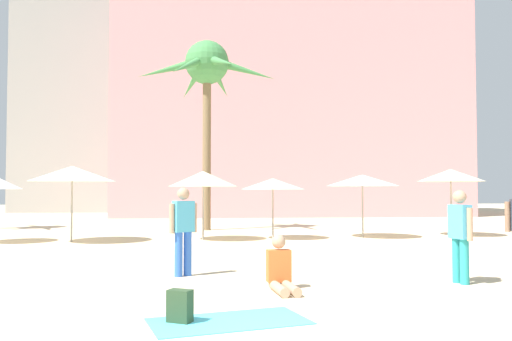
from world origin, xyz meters
TOP-DOWN VIEW (x-y plane):
  - hotel_pink at (4.83, 32.30)m, footprint 23.10×11.35m
  - hotel_tower_gray at (-9.01, 40.42)m, footprint 13.61×9.89m
  - palm_tree_left at (-0.84, 17.03)m, footprint 6.00×5.69m
  - cafe_umbrella_0 at (1.47, 12.64)m, footprint 2.21×2.21m
  - cafe_umbrella_1 at (8.21, 13.24)m, footprint 2.43×2.43m
  - cafe_umbrella_2 at (-0.94, 12.44)m, footprint 2.36×2.36m
  - cafe_umbrella_3 at (-5.20, 12.12)m, footprint 2.75×2.75m
  - cafe_umbrella_4 at (4.75, 12.92)m, footprint 2.57×2.57m
  - beach_towel at (-0.53, 1.18)m, footprint 2.19×1.52m
  - backpack at (-1.15, 1.17)m, footprint 0.35×0.33m
  - person_near_right at (-1.28, 4.88)m, footprint 0.57×0.40m
  - person_mid_right at (0.43, 3.22)m, footprint 0.48×0.97m
  - person_mid_center at (3.74, 3.57)m, footprint 0.31×0.61m

SIDE VIEW (x-z plane):
  - beach_towel at x=-0.53m, z-range 0.00..0.01m
  - backpack at x=-1.15m, z-range -0.01..0.41m
  - person_mid_right at x=0.43m, z-range -0.14..0.78m
  - person_mid_center at x=3.74m, z-range 0.08..1.76m
  - person_near_right at x=-1.28m, z-range 0.08..1.82m
  - cafe_umbrella_0 at x=1.47m, z-range 0.86..2.96m
  - cafe_umbrella_4 at x=4.75m, z-range 0.92..3.17m
  - cafe_umbrella_2 at x=-0.94m, z-range 0.91..3.25m
  - cafe_umbrella_3 at x=-5.20m, z-range 0.99..3.47m
  - cafe_umbrella_1 at x=8.21m, z-range 1.01..3.48m
  - palm_tree_left at x=-0.84m, z-range 2.69..10.83m
  - hotel_pink at x=4.83m, z-range 0.00..17.68m
  - hotel_tower_gray at x=-9.01m, z-range 0.00..26.53m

